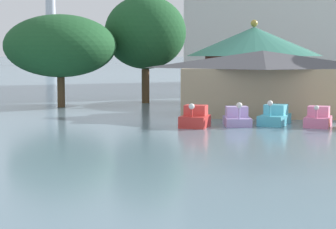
# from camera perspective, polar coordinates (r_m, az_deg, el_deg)

# --- Properties ---
(pedal_boat_red) EXTENTS (2.03, 2.47, 1.62)m
(pedal_boat_red) POSITION_cam_1_polar(r_m,az_deg,el_deg) (39.78, 2.55, -0.36)
(pedal_boat_red) COLOR red
(pedal_boat_red) RESTS_ON ground
(pedal_boat_lavender) EXTENTS (1.99, 2.74, 1.64)m
(pedal_boat_lavender) POSITION_cam_1_polar(r_m,az_deg,el_deg) (40.97, 6.48, -0.31)
(pedal_boat_lavender) COLOR #B299D8
(pedal_boat_lavender) RESTS_ON ground
(pedal_boat_cyan) EXTENTS (2.47, 3.32, 1.73)m
(pedal_boat_cyan) POSITION_cam_1_polar(r_m,az_deg,el_deg) (41.72, 9.98, -0.20)
(pedal_boat_cyan) COLOR #4CB7CC
(pedal_boat_cyan) RESTS_ON ground
(pedal_boat_pink) EXTENTS (2.14, 2.75, 1.48)m
(pedal_boat_pink) POSITION_cam_1_polar(r_m,az_deg,el_deg) (41.28, 13.90, -0.37)
(pedal_boat_pink) COLOR pink
(pedal_boat_pink) RESTS_ON ground
(boathouse) EXTENTS (13.24, 7.72, 5.03)m
(boathouse) POSITION_cam_1_polar(r_m,az_deg,el_deg) (48.10, 8.86, 3.09)
(boathouse) COLOR tan
(boathouse) RESTS_ON ground
(green_roof_pavilion) EXTENTS (13.33, 13.33, 8.11)m
(green_roof_pavilion) POSITION_cam_1_polar(r_m,az_deg,el_deg) (60.87, 8.04, 5.22)
(green_roof_pavilion) COLOR #993328
(green_roof_pavilion) RESTS_ON ground
(shoreline_tree_tall_left) EXTENTS (9.98, 9.98, 8.27)m
(shoreline_tree_tall_left) POSITION_cam_1_polar(r_m,az_deg,el_deg) (55.33, -10.06, 6.35)
(shoreline_tree_tall_left) COLOR brown
(shoreline_tree_tall_left) RESTS_ON ground
(shoreline_tree_mid) EXTENTS (7.88, 7.88, 10.37)m
(shoreline_tree_mid) POSITION_cam_1_polar(r_m,az_deg,el_deg) (59.23, -2.14, 7.69)
(shoreline_tree_mid) COLOR brown
(shoreline_tree_mid) RESTS_ON ground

